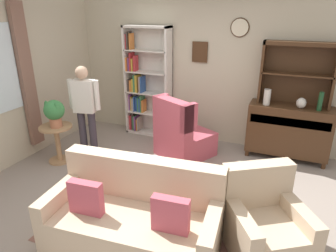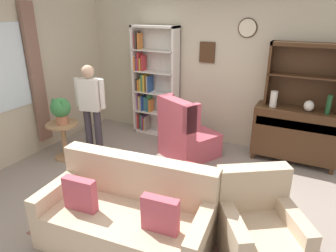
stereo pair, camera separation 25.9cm
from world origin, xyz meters
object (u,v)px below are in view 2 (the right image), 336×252
at_px(vase_tall, 274,99).
at_px(couch_floral, 128,217).
at_px(sideboard, 295,133).
at_px(book_stack, 189,168).
at_px(bookshelf, 152,84).
at_px(plant_stand, 64,137).
at_px(potted_plant_large, 61,109).
at_px(sideboard_hutch, 307,67).
at_px(coffee_table, 179,177).
at_px(vase_round, 309,106).
at_px(wingback_chair, 186,136).
at_px(bottle_wine, 329,105).
at_px(person_reading, 91,105).
at_px(armchair_floral, 258,230).

height_order(vase_tall, couch_floral, vase_tall).
distance_m(sideboard, book_stack, 2.08).
distance_m(bookshelf, plant_stand, 1.95).
bearing_deg(sideboard, potted_plant_large, -154.56).
distance_m(sideboard_hutch, coffee_table, 2.59).
bearing_deg(potted_plant_large, vase_tall, 27.05).
height_order(plant_stand, coffee_table, plant_stand).
bearing_deg(potted_plant_large, plant_stand, 156.05).
height_order(vase_tall, book_stack, vase_tall).
relative_size(vase_round, plant_stand, 0.27).
xyz_separation_m(bookshelf, book_stack, (1.57, -1.83, -0.54)).
distance_m(couch_floral, plant_stand, 2.39).
height_order(sideboard, couch_floral, sideboard).
relative_size(wingback_chair, coffee_table, 1.34).
height_order(bottle_wine, book_stack, bottle_wine).
xyz_separation_m(potted_plant_large, person_reading, (0.33, 0.34, 0.02)).
bearing_deg(wingback_chair, vase_tall, 23.97).
relative_size(vase_tall, potted_plant_large, 0.58).
distance_m(sideboard, plant_stand, 3.81).
height_order(bottle_wine, person_reading, person_reading).
height_order(vase_tall, plant_stand, vase_tall).
bearing_deg(person_reading, bottle_wine, 18.92).
height_order(sideboard_hutch, bottle_wine, sideboard_hutch).
relative_size(vase_round, couch_floral, 0.09).
bearing_deg(wingback_chair, coffee_table, -70.01).
bearing_deg(armchair_floral, potted_plant_large, 167.87).
relative_size(vase_tall, wingback_chair, 0.24).
xyz_separation_m(person_reading, coffee_table, (1.87, -0.56, -0.55)).
xyz_separation_m(vase_round, book_stack, (-1.25, -1.68, -0.54)).
distance_m(vase_round, armchair_floral, 2.39).
bearing_deg(vase_round, sideboard_hutch, 126.48).
bearing_deg(wingback_chair, person_reading, -155.97).
bearing_deg(plant_stand, person_reading, 41.35).
distance_m(vase_tall, couch_floral, 2.97).
xyz_separation_m(sideboard_hutch, couch_floral, (-1.38, -2.89, -1.25)).
bearing_deg(coffee_table, wingback_chair, 109.99).
bearing_deg(potted_plant_large, vase_round, 23.72).
bearing_deg(plant_stand, coffee_table, -6.05).
relative_size(sideboard, plant_stand, 2.08).
bearing_deg(vase_round, vase_tall, -178.51).
height_order(wingback_chair, book_stack, wingback_chair).
height_order(sideboard, wingback_chair, wingback_chair).
xyz_separation_m(bottle_wine, plant_stand, (-3.84, -1.51, -0.68)).
bearing_deg(book_stack, potted_plant_large, 176.89).
xyz_separation_m(armchair_floral, coffee_table, (-1.11, 0.49, 0.06)).
xyz_separation_m(vase_tall, book_stack, (-0.73, -1.67, -0.59)).
xyz_separation_m(vase_tall, coffee_table, (-0.82, -1.76, -0.69)).
bearing_deg(wingback_chair, couch_floral, -82.80).
bearing_deg(bottle_wine, plant_stand, -158.48).
bearing_deg(couch_floral, bottle_wine, 56.75).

